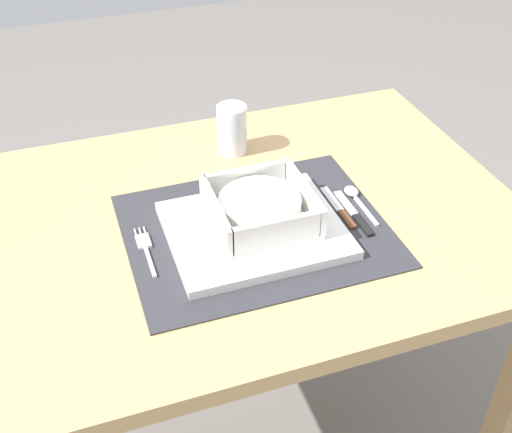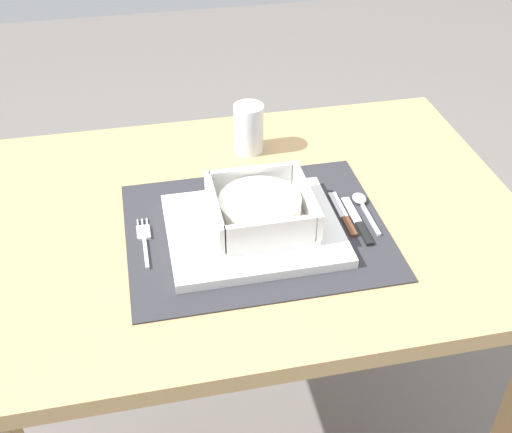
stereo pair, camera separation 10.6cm
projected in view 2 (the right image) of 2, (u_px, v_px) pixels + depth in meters
dining_table at (254, 258)px, 1.18m from camera, size 0.94×0.69×0.71m
placemat at (256, 230)px, 1.08m from camera, size 0.43×0.35×0.00m
serving_plate at (254, 230)px, 1.06m from camera, size 0.28×0.23×0.02m
porridge_bowl at (261, 209)px, 1.05m from camera, size 0.16×0.16×0.06m
fork at (144, 238)px, 1.05m from camera, size 0.02×0.13×0.00m
spoon at (362, 203)px, 1.13m from camera, size 0.02×0.12×0.01m
butter_knife at (359, 223)px, 1.08m from camera, size 0.01×0.13×0.01m
bread_knife at (344, 216)px, 1.10m from camera, size 0.01×0.12×0.01m
drinking_glass at (249, 131)px, 1.26m from camera, size 0.06×0.06×0.10m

